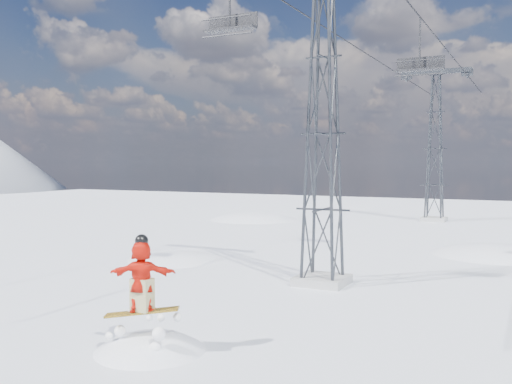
% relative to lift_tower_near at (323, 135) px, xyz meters
% --- Properties ---
extents(ground, '(120.00, 120.00, 0.00)m').
position_rel_lift_tower_near_xyz_m(ground, '(-0.80, -8.00, -5.47)').
color(ground, white).
rests_on(ground, ground).
extents(lift_tower_near, '(5.20, 1.80, 11.43)m').
position_rel_lift_tower_near_xyz_m(lift_tower_near, '(0.00, 0.00, 0.00)').
color(lift_tower_near, '#999999').
rests_on(lift_tower_near, ground).
extents(lift_tower_far, '(5.20, 1.80, 11.43)m').
position_rel_lift_tower_near_xyz_m(lift_tower_far, '(0.00, 25.00, 0.00)').
color(lift_tower_far, '#999999').
rests_on(lift_tower_far, ground).
extents(haul_cables, '(4.46, 51.00, 0.06)m').
position_rel_lift_tower_near_xyz_m(haul_cables, '(0.00, 11.50, 5.38)').
color(haul_cables, black).
rests_on(haul_cables, ground).
extents(lift_chair_near, '(1.83, 0.53, 2.27)m').
position_rel_lift_tower_near_xyz_m(lift_chair_near, '(-2.20, -2.90, 3.57)').
color(lift_chair_near, black).
rests_on(lift_chair_near, ground).
extents(lift_chair_mid, '(2.09, 0.60, 2.59)m').
position_rel_lift_tower_near_xyz_m(lift_chair_mid, '(2.20, 6.46, 3.31)').
color(lift_chair_mid, black).
rests_on(lift_chair_mid, ground).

